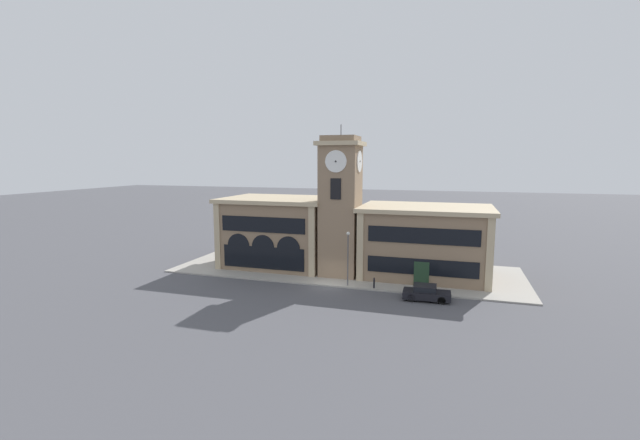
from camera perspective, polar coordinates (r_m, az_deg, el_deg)
ground_plane at (r=43.91m, az=1.15°, el=-8.90°), size 300.00×300.00×0.00m
sidewalk_kerb at (r=50.32m, az=3.34°, el=-6.64°), size 39.33×13.82×0.15m
clock_tower at (r=46.77m, az=2.75°, el=1.79°), size 4.71×4.71×16.53m
town_hall_left_wing at (r=52.33m, az=-5.53°, el=-1.51°), size 12.92×9.89×8.30m
town_hall_right_wing at (r=48.47m, az=13.84°, el=-2.76°), size 14.06×9.89×7.79m
parked_car_near at (r=40.83m, az=13.95°, el=-9.34°), size 4.32×2.00×1.43m
street_lamp at (r=43.07m, az=3.75°, el=-4.03°), size 0.36×0.36×5.52m
bollard at (r=43.15m, az=7.22°, el=-8.34°), size 0.18×0.18×1.06m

